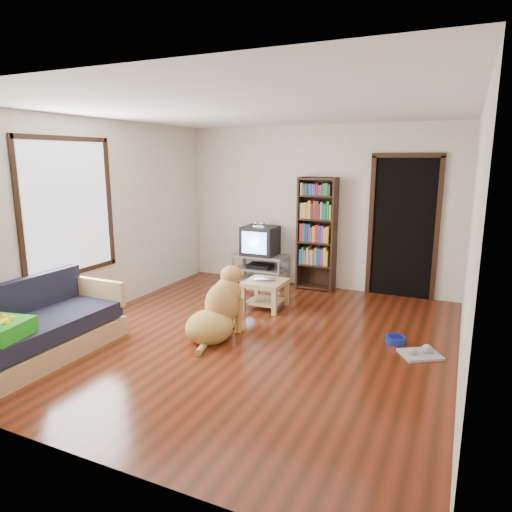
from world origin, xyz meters
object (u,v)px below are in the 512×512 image
at_px(laptop, 265,280).
at_px(dog_bowl, 395,340).
at_px(bookshelf, 317,228).
at_px(grey_rag, 420,355).
at_px(coffee_table, 265,289).
at_px(sofa, 39,332).
at_px(dog, 218,311).
at_px(crt_tv, 261,240).
at_px(tv_stand, 260,268).

height_order(laptop, dog_bowl, laptop).
xyz_separation_m(laptop, bookshelf, (0.35, 1.28, 0.59)).
relative_size(dog_bowl, bookshelf, 0.12).
bearing_deg(laptop, grey_rag, -39.83).
bearing_deg(coffee_table, sofa, -122.45).
bearing_deg(dog, sofa, -140.03).
height_order(bookshelf, coffee_table, bookshelf).
height_order(grey_rag, dog, dog).
height_order(dog_bowl, dog, dog).
bearing_deg(laptop, sofa, -143.46).
height_order(dog_bowl, sofa, sofa).
xyz_separation_m(laptop, dog_bowl, (1.87, -0.50, -0.37)).
relative_size(crt_tv, sofa, 0.32).
distance_m(tv_stand, coffee_table, 1.30).
height_order(grey_rag, tv_stand, tv_stand).
distance_m(tv_stand, crt_tv, 0.47).
height_order(laptop, grey_rag, laptop).
bearing_deg(dog, tv_stand, 102.45).
distance_m(tv_stand, bookshelf, 1.20).
xyz_separation_m(dog_bowl, tv_stand, (-2.47, 1.69, 0.23)).
height_order(tv_stand, dog, dog).
bearing_deg(bookshelf, crt_tv, -175.68).
height_order(dog_bowl, coffee_table, coffee_table).
height_order(bookshelf, dog, bookshelf).
bearing_deg(dog, grey_rag, 11.00).
height_order(dog_bowl, crt_tv, crt_tv).
bearing_deg(tv_stand, crt_tv, 90.00).
bearing_deg(tv_stand, bookshelf, 5.63).
xyz_separation_m(laptop, sofa, (-1.57, -2.45, -0.15)).
height_order(laptop, sofa, sofa).
xyz_separation_m(tv_stand, bookshelf, (0.95, 0.09, 0.73)).
relative_size(crt_tv, dog, 0.55).
xyz_separation_m(grey_rag, coffee_table, (-2.17, 0.78, 0.27)).
xyz_separation_m(laptop, dog, (-0.08, -1.19, -0.10)).
relative_size(crt_tv, bookshelf, 0.32).
bearing_deg(crt_tv, dog_bowl, -34.70).
bearing_deg(laptop, tv_stand, 96.15).
distance_m(dog_bowl, bookshelf, 2.53).
bearing_deg(dog, coffee_table, 86.46).
distance_m(laptop, grey_rag, 2.33).
distance_m(grey_rag, crt_tv, 3.47).
xyz_separation_m(bookshelf, coffee_table, (-0.35, -1.25, -0.72)).
distance_m(bookshelf, coffee_table, 1.48).
relative_size(tv_stand, sofa, 0.50).
xyz_separation_m(grey_rag, dog, (-2.25, -0.44, 0.30)).
xyz_separation_m(grey_rag, sofa, (-3.74, -1.69, 0.25)).
bearing_deg(laptop, dog, -114.33).
bearing_deg(crt_tv, laptop, -63.58).
distance_m(grey_rag, bookshelf, 2.90).
bearing_deg(coffee_table, dog, -93.54).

